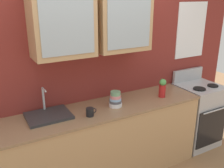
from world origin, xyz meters
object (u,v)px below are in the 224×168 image
at_px(stove_range, 197,114).
at_px(sink_faucet, 48,115).
at_px(vase, 162,88).
at_px(cup_near_sink, 90,112).
at_px(bowl_stack, 115,100).

distance_m(stove_range, sink_faucet, 2.20).
xyz_separation_m(sink_faucet, vase, (1.41, -0.15, 0.10)).
relative_size(sink_faucet, cup_near_sink, 3.83).
bearing_deg(bowl_stack, stove_range, 0.80).
height_order(stove_range, bowl_stack, same).
height_order(stove_range, sink_faucet, sink_faucet).
height_order(sink_faucet, bowl_stack, sink_faucet).
bearing_deg(bowl_stack, vase, -3.59).
bearing_deg(sink_faucet, vase, -5.92).
bearing_deg(vase, bowl_stack, 176.41).
height_order(bowl_stack, cup_near_sink, bowl_stack).
relative_size(stove_range, vase, 4.63).
bearing_deg(cup_near_sink, sink_faucet, 153.71).
xyz_separation_m(sink_faucet, bowl_stack, (0.75, -0.10, 0.06)).
bearing_deg(sink_faucet, bowl_stack, -7.91).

